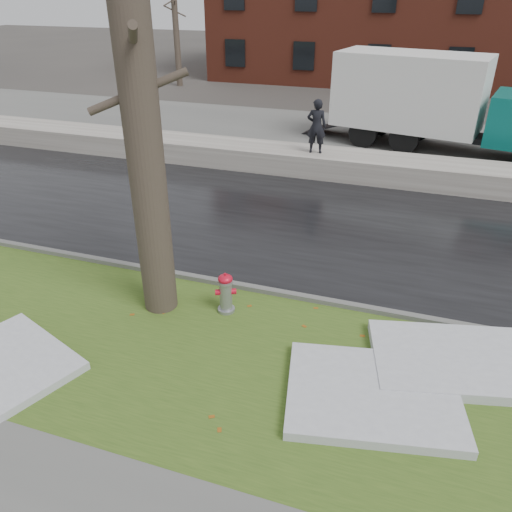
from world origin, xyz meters
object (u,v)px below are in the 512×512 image
(tree, at_px, (139,97))
(box_truck, at_px, (438,101))
(worker, at_px, (316,126))
(fire_hydrant, at_px, (226,291))

(tree, height_order, box_truck, tree)
(box_truck, bearing_deg, worker, -119.04)
(tree, bearing_deg, worker, 82.46)
(worker, bearing_deg, box_truck, -137.26)
(tree, distance_m, box_truck, 13.90)
(fire_hydrant, height_order, box_truck, box_truck)
(fire_hydrant, distance_m, worker, 8.48)
(tree, bearing_deg, fire_hydrant, 9.74)
(fire_hydrant, relative_size, box_truck, 0.08)
(box_truck, bearing_deg, tree, -98.75)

